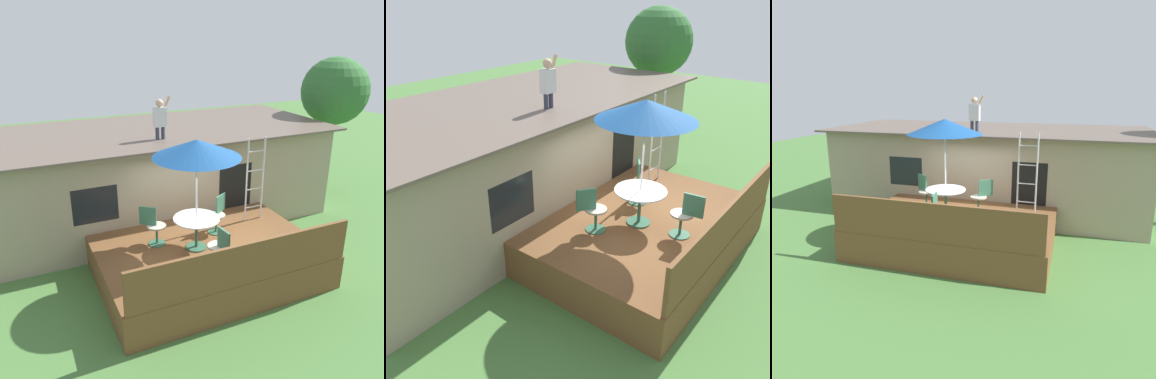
# 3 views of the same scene
# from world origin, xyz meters

# --- Properties ---
(ground_plane) EXTENTS (40.00, 40.00, 0.00)m
(ground_plane) POSITION_xyz_m (0.00, 0.00, 0.00)
(ground_plane) COLOR #477538
(house) EXTENTS (10.50, 4.50, 2.76)m
(house) POSITION_xyz_m (0.00, 3.60, 1.39)
(house) COLOR gray
(house) RESTS_ON ground
(deck) EXTENTS (4.99, 3.55, 0.80)m
(deck) POSITION_xyz_m (0.00, 0.00, 0.40)
(deck) COLOR brown
(deck) RESTS_ON ground
(deck_railing) EXTENTS (4.89, 0.08, 0.90)m
(deck_railing) POSITION_xyz_m (0.00, -1.72, 1.25)
(deck_railing) COLOR brown
(deck_railing) RESTS_ON deck
(patio_table) EXTENTS (1.04, 1.04, 0.74)m
(patio_table) POSITION_xyz_m (-0.28, -0.03, 1.39)
(patio_table) COLOR #33664C
(patio_table) RESTS_ON deck
(patio_umbrella) EXTENTS (1.90, 1.90, 2.54)m
(patio_umbrella) POSITION_xyz_m (-0.28, -0.03, 3.15)
(patio_umbrella) COLOR silver
(patio_umbrella) RESTS_ON deck
(step_ladder) EXTENTS (0.52, 0.04, 2.20)m
(step_ladder) POSITION_xyz_m (1.71, 0.73, 1.90)
(step_ladder) COLOR silver
(step_ladder) RESTS_ON deck
(person_figure) EXTENTS (0.47, 0.20, 1.11)m
(person_figure) POSITION_xyz_m (-0.17, 2.43, 3.37)
(person_figure) COLOR #33384C
(person_figure) RESTS_ON house
(patio_chair_left) EXTENTS (0.56, 0.47, 0.92)m
(patio_chair_left) POSITION_xyz_m (-1.10, 0.55, 1.26)
(patio_chair_left) COLOR #33664C
(patio_chair_left) RESTS_ON deck
(patio_chair_right) EXTENTS (0.57, 0.45, 0.92)m
(patio_chair_right) POSITION_xyz_m (0.54, 0.49, 1.26)
(patio_chair_right) COLOR #33664C
(patio_chair_right) RESTS_ON deck
(patio_chair_near) EXTENTS (0.44, 0.62, 0.92)m
(patio_chair_near) POSITION_xyz_m (-0.19, -0.97, 1.26)
(patio_chair_near) COLOR #33664C
(patio_chair_near) RESTS_ON deck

